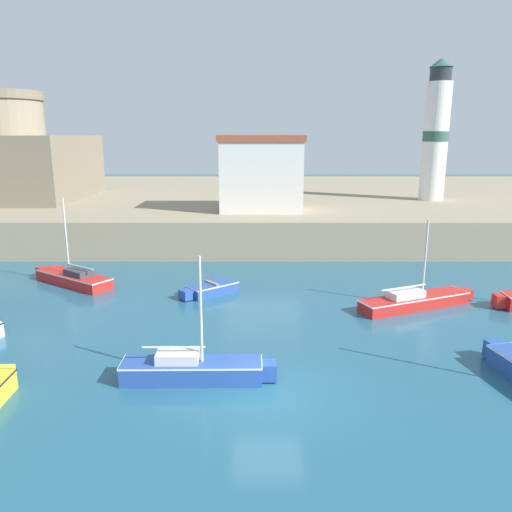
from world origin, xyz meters
The scene contains 9 objects.
ground_plane centered at (0.00, 0.00, 0.00)m, with size 200.00×200.00×0.00m, color #235670.
quay_seawall centered at (0.00, 38.60, 1.39)m, with size 120.00×40.00×2.78m, color gray.
dinghy_blue_1 centered at (-2.97, 11.21, 0.33)m, with size 3.28×2.94×0.68m.
sailboat_blue_3 centered at (-2.65, 1.10, 0.46)m, with size 5.61×1.28×4.66m.
sailboat_red_5 centered at (-11.33, 13.11, 0.42)m, with size 5.61×4.40×5.16m.
sailboat_red_6 centered at (7.86, 9.01, 0.40)m, with size 6.64×3.65×4.57m.
fortress centered at (-24.00, 32.72, 6.34)m, with size 13.99×13.99×9.85m.
lighthouse centered at (16.00, 31.28, 8.86)m, with size 2.28×2.28×12.54m.
harbor_shed_near_wharf centered at (0.00, 24.46, 5.76)m, with size 6.70×4.68×5.92m.
Camera 1 is at (-0.40, -15.47, 8.68)m, focal length 35.00 mm.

